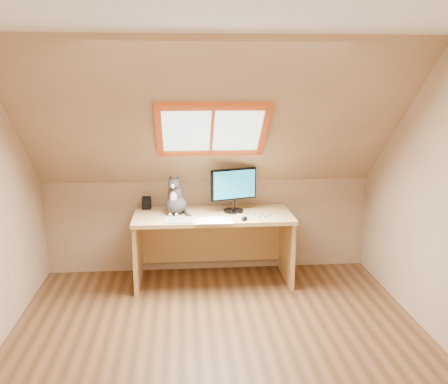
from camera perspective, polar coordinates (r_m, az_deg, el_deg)
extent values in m
plane|color=brown|center=(4.10, -0.32, -17.72)|extent=(3.50, 3.50, 0.00)
cube|color=tan|center=(2.00, 3.72, -13.69)|extent=(3.50, 0.02, 2.40)
cube|color=tan|center=(5.51, -1.77, -3.83)|extent=(3.50, 0.02, 1.00)
cube|color=silver|center=(2.77, 0.95, 19.33)|extent=(3.50, 1.95, 0.02)
cube|color=tan|center=(4.51, -1.34, 7.99)|extent=(3.50, 1.56, 1.41)
cube|color=#B2E0CC|center=(4.60, -1.40, 7.21)|extent=(0.90, 0.53, 0.48)
cube|color=#ED4916|center=(4.60, -1.40, 7.21)|extent=(1.02, 0.64, 0.59)
cube|color=tan|center=(5.09, -1.27, -2.72)|extent=(1.61, 0.70, 0.04)
cube|color=tan|center=(5.22, -9.83, -6.76)|extent=(0.04, 0.63, 0.69)
cube|color=tan|center=(5.31, 7.17, -6.33)|extent=(0.04, 0.63, 0.69)
cube|color=tan|center=(5.51, -1.47, -5.49)|extent=(1.51, 0.03, 0.49)
cylinder|color=black|center=(5.16, 1.08, -2.16)|extent=(0.21, 0.21, 0.02)
cylinder|color=black|center=(5.15, 1.09, -1.45)|extent=(0.03, 0.03, 0.11)
cube|color=black|center=(5.10, 1.10, 0.91)|extent=(0.48, 0.18, 0.32)
cube|color=#0833B5|center=(5.07, 1.21, 0.86)|extent=(0.43, 0.15, 0.28)
ellipsoid|color=#383432|center=(5.10, -5.54, -1.39)|extent=(0.28, 0.31, 0.19)
ellipsoid|color=#383432|center=(5.06, -5.61, -0.21)|extent=(0.18, 0.18, 0.21)
ellipsoid|color=silver|center=(5.01, -5.79, -0.61)|extent=(0.08, 0.06, 0.12)
ellipsoid|color=#383432|center=(4.99, -5.77, 0.98)|extent=(0.14, 0.13, 0.11)
sphere|color=silver|center=(4.95, -5.91, 0.66)|extent=(0.04, 0.04, 0.04)
cone|color=#383432|center=(5.01, -6.13, 1.65)|extent=(0.06, 0.06, 0.07)
cone|color=#383432|center=(4.99, -5.32, 1.62)|extent=(0.06, 0.06, 0.07)
cube|color=black|center=(5.32, -8.84, -1.25)|extent=(0.09, 0.09, 0.13)
cube|color=#B2B2B7|center=(4.86, -4.92, -3.21)|extent=(0.32, 0.24, 0.01)
ellipsoid|color=black|center=(4.87, 2.35, -3.04)|extent=(0.09, 0.11, 0.03)
cube|color=white|center=(4.83, -1.89, -3.33)|extent=(0.33, 0.27, 0.00)
cube|color=white|center=(4.83, -1.89, -3.32)|extent=(0.32, 0.24, 0.00)
cube|color=white|center=(4.83, -1.89, -3.30)|extent=(0.35, 0.30, 0.00)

